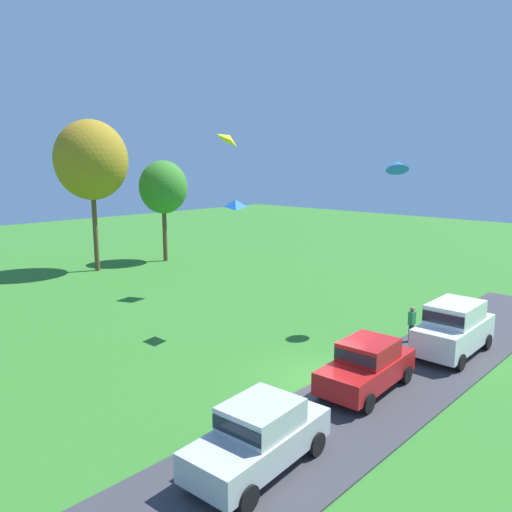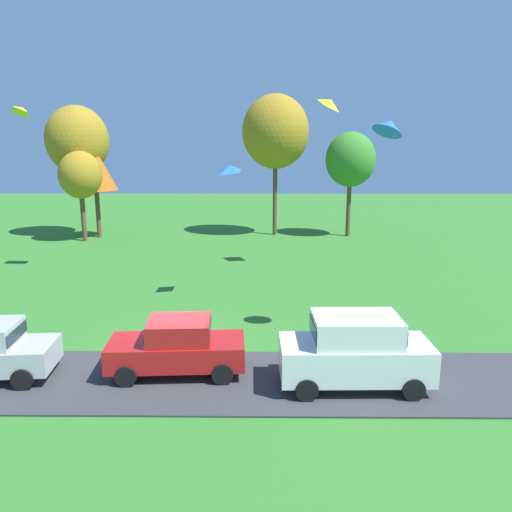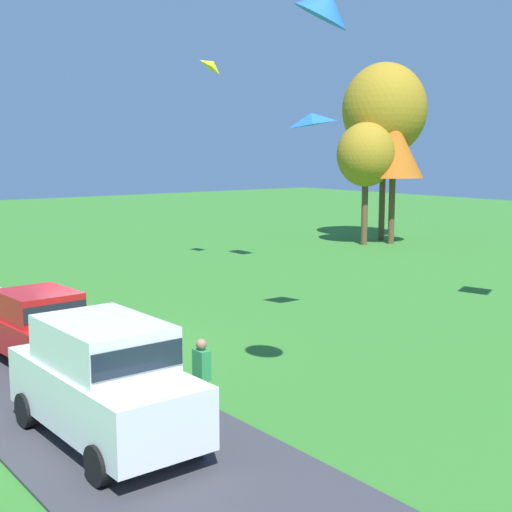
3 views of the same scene
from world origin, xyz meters
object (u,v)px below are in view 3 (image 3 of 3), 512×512
(person_beside_suv, at_px, (202,379))
(tree_center_back, at_px, (393,148))
(kite_delta_trailing_tail, at_px, (326,5))
(kite_diamond_mid_center, at_px, (311,119))
(tree_lone_near, at_px, (366,155))
(tree_right_of_center, at_px, (384,110))
(car_sedan_near_entrance, at_px, (38,324))
(kite_diamond_over_trees, at_px, (214,65))
(car_suv_mid_row, at_px, (104,376))

(person_beside_suv, height_order, tree_center_back, tree_center_back)
(kite_delta_trailing_tail, distance_m, kite_diamond_mid_center, 7.98)
(tree_lone_near, bearing_deg, kite_delta_trailing_tail, -47.70)
(tree_right_of_center, relative_size, kite_diamond_mid_center, 10.12)
(tree_right_of_center, height_order, tree_lone_near, tree_right_of_center)
(kite_delta_trailing_tail, xyz_separation_m, kite_diamond_mid_center, (-5.98, 4.99, -1.74))
(car_sedan_near_entrance, relative_size, tree_lone_near, 0.65)
(kite_diamond_mid_center, bearing_deg, tree_center_back, 125.04)
(tree_right_of_center, bearing_deg, kite_delta_trailing_tail, -49.54)
(tree_lone_near, height_order, tree_center_back, tree_center_back)
(person_beside_suv, distance_m, kite_delta_trailing_tail, 7.55)
(car_sedan_near_entrance, distance_m, tree_center_back, 27.29)
(kite_diamond_over_trees, height_order, kite_delta_trailing_tail, kite_diamond_over_trees)
(tree_right_of_center, xyz_separation_m, kite_delta_trailing_tail, (19.27, -22.60, 0.34))
(car_sedan_near_entrance, bearing_deg, tree_right_of_center, 115.16)
(kite_delta_trailing_tail, bearing_deg, tree_center_back, 129.19)
(kite_diamond_over_trees, bearing_deg, car_sedan_near_entrance, -50.74)
(car_suv_mid_row, distance_m, kite_diamond_mid_center, 11.10)
(kite_diamond_over_trees, bearing_deg, tree_lone_near, 96.30)
(car_suv_mid_row, height_order, kite_delta_trailing_tail, kite_delta_trailing_tail)
(person_beside_suv, relative_size, tree_lone_near, 0.25)
(car_suv_mid_row, bearing_deg, car_sedan_near_entrance, 171.51)
(car_sedan_near_entrance, xyz_separation_m, kite_diamond_over_trees, (-9.92, 12.14, 8.12))
(car_sedan_near_entrance, xyz_separation_m, person_beside_suv, (5.79, 1.17, -0.16))
(kite_diamond_mid_center, bearing_deg, person_beside_suv, -56.54)
(tree_lone_near, bearing_deg, person_beside_suv, -52.50)
(person_beside_suv, height_order, kite_diamond_over_trees, kite_diamond_over_trees)
(tree_lone_near, relative_size, kite_delta_trailing_tail, 6.38)
(kite_diamond_over_trees, relative_size, kite_delta_trailing_tail, 0.75)
(car_sedan_near_entrance, xyz_separation_m, tree_center_back, (-10.50, 24.79, 4.46))
(tree_center_back, distance_m, kite_diamond_mid_center, 20.46)
(car_suv_mid_row, height_order, kite_diamond_over_trees, kite_diamond_over_trees)
(tree_center_back, bearing_deg, kite_diamond_mid_center, -54.96)
(tree_center_back, bearing_deg, tree_lone_near, -112.98)
(kite_diamond_mid_center, bearing_deg, kite_diamond_over_trees, 159.89)
(car_sedan_near_entrance, bearing_deg, kite_delta_trailing_tail, 22.97)
(car_sedan_near_entrance, height_order, kite_diamond_mid_center, kite_diamond_mid_center)
(car_sedan_near_entrance, height_order, car_suv_mid_row, car_suv_mid_row)
(tree_right_of_center, distance_m, tree_center_back, 2.84)
(person_beside_suv, height_order, tree_lone_near, tree_lone_near)
(kite_delta_trailing_tail, relative_size, kite_diamond_mid_center, 1.05)
(kite_diamond_over_trees, distance_m, kite_diamond_mid_center, 12.23)
(tree_center_back, relative_size, kite_diamond_mid_center, 7.02)
(person_beside_suv, xyz_separation_m, kite_diamond_mid_center, (-4.54, 6.88, 5.44))
(tree_lone_near, bearing_deg, kite_diamond_mid_center, -50.81)
(car_suv_mid_row, distance_m, kite_diamond_over_trees, 21.71)
(car_suv_mid_row, xyz_separation_m, tree_center_back, (-16.10, 25.63, 4.20))
(kite_diamond_over_trees, bearing_deg, tree_right_of_center, 98.94)
(tree_center_back, height_order, kite_delta_trailing_tail, kite_delta_trailing_tail)
(tree_right_of_center, distance_m, tree_lone_near, 3.67)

